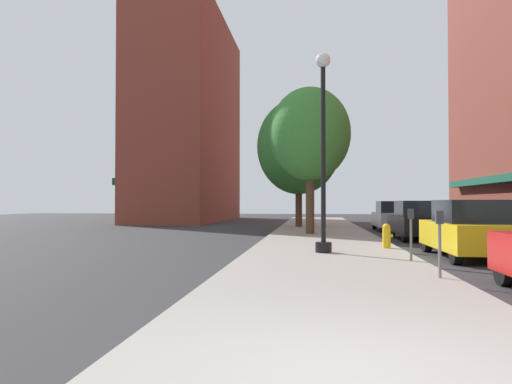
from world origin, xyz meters
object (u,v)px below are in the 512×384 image
at_px(car_yellow, 468,230).
at_px(car_black, 417,221).
at_px(parking_meter_near, 440,235).
at_px(parking_meter_far, 411,228).
at_px(car_silver, 392,216).
at_px(lamppost, 323,148).
at_px(tree_near, 299,147).
at_px(tree_mid, 310,134).
at_px(fire_hydrant, 387,236).

xyz_separation_m(car_yellow, car_black, (0.00, 6.90, 0.00)).
bearing_deg(parking_meter_near, car_black, 80.41).
height_order(parking_meter_far, car_black, car_black).
distance_m(parking_meter_near, car_silver, 18.02).
height_order(lamppost, tree_near, tree_near).
xyz_separation_m(car_black, car_silver, (0.00, 6.37, 0.00)).
xyz_separation_m(tree_near, car_yellow, (5.25, -15.03, -4.17)).
bearing_deg(tree_near, lamppost, -85.62).
height_order(tree_mid, car_silver, tree_mid).
relative_size(tree_near, car_silver, 1.81).
bearing_deg(lamppost, tree_mid, 92.97).
bearing_deg(tree_mid, car_black, -18.85).
height_order(tree_near, car_silver, tree_near).
bearing_deg(lamppost, tree_near, 94.38).
bearing_deg(parking_meter_far, car_silver, 82.66).
bearing_deg(tree_mid, parking_meter_far, -75.91).
distance_m(lamppost, parking_meter_far, 3.60).
bearing_deg(tree_near, car_yellow, -70.74).
distance_m(parking_meter_far, car_yellow, 2.69).
relative_size(lamppost, tree_mid, 0.86).
height_order(lamppost, parking_meter_far, lamppost).
height_order(parking_meter_far, tree_near, tree_near).
bearing_deg(car_yellow, car_silver, 89.86).
bearing_deg(tree_near, car_silver, -18.52).
distance_m(lamppost, car_black, 8.42).
relative_size(parking_meter_far, car_yellow, 0.30).
relative_size(tree_mid, car_silver, 1.60).
bearing_deg(parking_meter_far, lamppost, 139.99).
bearing_deg(parking_meter_far, fire_hydrant, 91.68).
distance_m(car_yellow, car_silver, 13.27).
bearing_deg(tree_mid, car_silver, 46.74).
height_order(fire_hydrant, tree_mid, tree_mid).
bearing_deg(fire_hydrant, car_silver, 80.08).
bearing_deg(car_silver, lamppost, -107.08).
bearing_deg(fire_hydrant, car_yellow, -37.12).
relative_size(parking_meter_far, car_black, 0.30).
xyz_separation_m(fire_hydrant, car_yellow, (2.05, -1.55, 0.29)).
relative_size(lamppost, tree_near, 0.76).
bearing_deg(parking_meter_far, car_black, 77.45).
bearing_deg(parking_meter_near, tree_mid, 101.18).
bearing_deg(parking_meter_far, parking_meter_near, -90.00).
bearing_deg(parking_meter_near, car_silver, 83.79).
distance_m(lamppost, tree_mid, 8.66).
bearing_deg(lamppost, car_yellow, 0.74).
bearing_deg(car_black, tree_mid, 160.70).
distance_m(tree_near, tree_mid, 6.62).
distance_m(parking_meter_near, tree_near, 20.35).
bearing_deg(car_yellow, lamppost, -179.40).
bearing_deg(parking_meter_near, tree_near, 99.53).
xyz_separation_m(car_yellow, car_silver, (0.00, 13.27, 0.00)).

